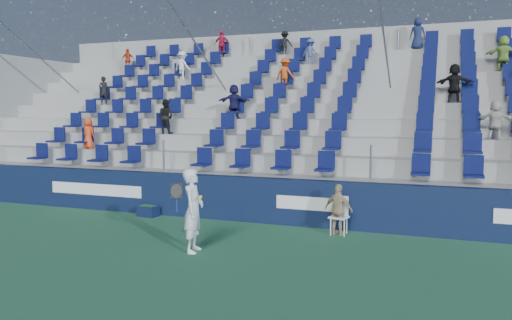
{
  "coord_description": "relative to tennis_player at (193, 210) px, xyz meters",
  "views": [
    {
      "loc": [
        4.64,
        -9.15,
        2.94
      ],
      "look_at": [
        0.2,
        2.8,
        1.7
      ],
      "focal_mm": 35.0,
      "sensor_mm": 36.0,
      "label": 1
    }
  ],
  "objects": [
    {
      "name": "tennis_player",
      "position": [
        0.0,
        0.0,
        0.0
      ],
      "size": [
        0.69,
        0.71,
        1.76
      ],
      "color": "white",
      "rests_on": "ground"
    },
    {
      "name": "line_judge",
      "position": [
        2.58,
        2.48,
        -0.27
      ],
      "size": [
        0.77,
        0.48,
        1.23
      ],
      "primitive_type": "imported",
      "rotation": [
        0.0,
        0.0,
        2.87
      ],
      "color": "tan",
      "rests_on": "ground"
    },
    {
      "name": "ground",
      "position": [
        0.17,
        -0.02,
        -0.88
      ],
      "size": [
        70.0,
        70.0,
        0.0
      ],
      "primitive_type": "plane",
      "color": "#2A6443",
      "rests_on": "ground"
    },
    {
      "name": "line_judge_chair",
      "position": [
        2.58,
        2.62,
        -0.36
      ],
      "size": [
        0.47,
        0.49,
        0.92
      ],
      "color": "white",
      "rests_on": "ground"
    },
    {
      "name": "grandstand",
      "position": [
        0.17,
        8.22,
        1.25
      ],
      "size": [
        24.0,
        8.17,
        6.63
      ],
      "color": "gray",
      "rests_on": "ground"
    },
    {
      "name": "ball_bin",
      "position": [
        -2.85,
        2.73,
        -0.72
      ],
      "size": [
        0.59,
        0.43,
        0.31
      ],
      "color": "#0F1838",
      "rests_on": "ground"
    },
    {
      "name": "sponsor_wall",
      "position": [
        0.17,
        3.13,
        -0.28
      ],
      "size": [
        24.0,
        0.32,
        1.2
      ],
      "color": "#0F1A3A",
      "rests_on": "ground"
    }
  ]
}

